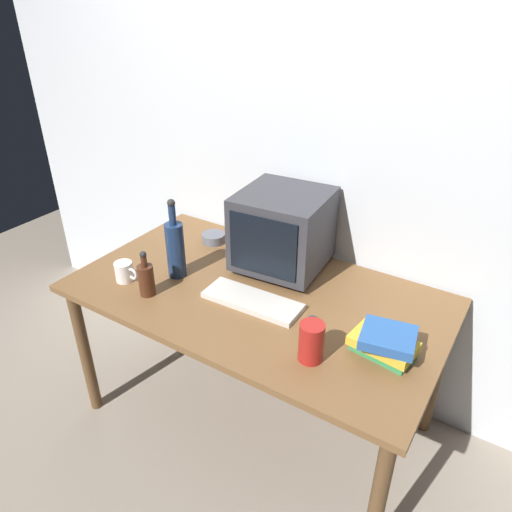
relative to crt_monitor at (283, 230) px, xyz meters
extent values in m
plane|color=gray|center=(0.01, -0.24, -0.95)|extent=(6.00, 6.00, 0.00)
cube|color=silver|center=(0.01, 0.27, 0.30)|extent=(4.00, 0.08, 2.50)
cube|color=brown|center=(0.01, -0.24, -0.21)|extent=(1.60, 0.90, 0.03)
cylinder|color=brown|center=(-0.73, -0.63, -0.59)|extent=(0.06, 0.06, 0.73)
cylinder|color=brown|center=(0.75, -0.63, -0.59)|extent=(0.06, 0.06, 0.73)
cylinder|color=brown|center=(-0.73, 0.15, -0.59)|extent=(0.06, 0.06, 0.73)
cylinder|color=brown|center=(0.75, 0.15, -0.59)|extent=(0.06, 0.06, 0.73)
cube|color=#333338|center=(0.00, 0.00, -0.18)|extent=(0.30, 0.26, 0.03)
cube|color=#333338|center=(0.00, 0.00, 0.01)|extent=(0.41, 0.41, 0.34)
cube|color=black|center=(0.02, -0.19, 0.01)|extent=(0.31, 0.03, 0.27)
cube|color=beige|center=(0.04, -0.32, -0.18)|extent=(0.43, 0.17, 0.02)
ellipsoid|color=#3F3F47|center=(0.32, -0.33, -0.17)|extent=(0.08, 0.11, 0.04)
cylinder|color=navy|center=(-0.37, -0.32, -0.06)|extent=(0.08, 0.08, 0.26)
cylinder|color=navy|center=(-0.37, -0.32, 0.11)|extent=(0.03, 0.03, 0.09)
sphere|color=#262626|center=(-0.37, -0.32, 0.16)|extent=(0.03, 0.03, 0.03)
cylinder|color=#472314|center=(-0.37, -0.50, -0.12)|extent=(0.07, 0.07, 0.14)
cylinder|color=#472314|center=(-0.37, -0.50, -0.03)|extent=(0.03, 0.03, 0.05)
sphere|color=#262626|center=(-0.37, -0.50, 0.00)|extent=(0.03, 0.03, 0.03)
cube|color=#33894C|center=(0.61, -0.33, -0.18)|extent=(0.23, 0.16, 0.03)
cube|color=gold|center=(0.61, -0.33, -0.15)|extent=(0.24, 0.17, 0.04)
cube|color=#28569E|center=(0.62, -0.34, -0.11)|extent=(0.21, 0.20, 0.04)
cylinder|color=white|center=(-0.53, -0.48, -0.15)|extent=(0.08, 0.08, 0.09)
torus|color=white|center=(-0.48, -0.48, -0.14)|extent=(0.06, 0.01, 0.06)
cylinder|color=#595B66|center=(-0.42, 0.03, -0.17)|extent=(0.12, 0.12, 0.04)
cylinder|color=#A51E19|center=(0.40, -0.49, -0.12)|extent=(0.09, 0.09, 0.15)
camera|label=1|loc=(0.94, -1.69, 0.97)|focal=33.64mm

